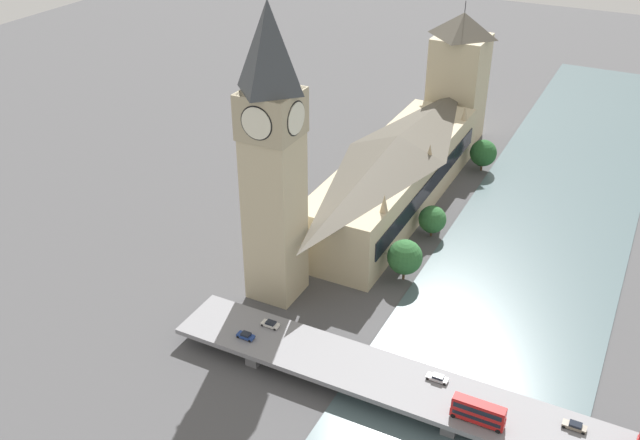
% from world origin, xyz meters
% --- Properties ---
extents(ground_plane, '(600.00, 600.00, 0.00)m').
position_xyz_m(ground_plane, '(0.00, 0.00, 0.00)').
color(ground_plane, '#4C4C4F').
extents(river_water, '(49.93, 360.00, 0.30)m').
position_xyz_m(river_water, '(-30.97, 0.00, 0.15)').
color(river_water, '#4C6066').
rests_on(river_water, ground_plane).
extents(parliament_hall, '(22.97, 92.92, 24.31)m').
position_xyz_m(parliament_hall, '(14.25, -8.00, 12.07)').
color(parliament_hall, '#C1B28E').
rests_on(parliament_hall, ground_plane).
extents(clock_tower, '(13.31, 13.31, 75.29)m').
position_xyz_m(clock_tower, '(24.41, 48.51, 39.75)').
color(clock_tower, '#C1B28E').
rests_on(clock_tower, ground_plane).
extents(victoria_tower, '(18.48, 18.48, 51.77)m').
position_xyz_m(victoria_tower, '(14.31, -67.70, 23.89)').
color(victoria_tower, '#C1B28E').
rests_on(victoria_tower, ground_plane).
extents(road_bridge, '(131.87, 15.31, 4.45)m').
position_xyz_m(road_bridge, '(-30.97, 70.21, 3.55)').
color(road_bridge, slate).
rests_on(road_bridge, ground_plane).
extents(double_decker_bus_rear, '(10.75, 2.49, 4.96)m').
position_xyz_m(double_decker_bus_rear, '(-35.93, 74.04, 7.17)').
color(double_decker_bus_rear, red).
rests_on(double_decker_bus_rear, road_bridge).
extents(car_northbound_lead, '(4.65, 1.82, 1.42)m').
position_xyz_m(car_northbound_lead, '(-53.45, 67.20, 5.16)').
color(car_northbound_lead, slate).
rests_on(car_northbound_lead, road_bridge).
extents(car_northbound_mid, '(4.27, 1.93, 1.33)m').
position_xyz_m(car_northbound_mid, '(15.70, 66.75, 5.12)').
color(car_northbound_mid, silver).
rests_on(car_northbound_mid, road_bridge).
extents(car_northbound_tail, '(4.10, 1.84, 1.46)m').
position_xyz_m(car_northbound_tail, '(18.56, 73.03, 5.18)').
color(car_northbound_tail, navy).
rests_on(car_northbound_tail, road_bridge).
extents(car_southbound_lead, '(4.64, 1.77, 1.40)m').
position_xyz_m(car_southbound_lead, '(-25.11, 66.40, 5.14)').
color(car_southbound_lead, silver).
rests_on(car_southbound_lead, road_bridge).
extents(tree_embankment_near, '(8.15, 8.15, 9.64)m').
position_xyz_m(tree_embankment_near, '(-2.17, 3.72, 5.56)').
color(tree_embankment_near, brown).
rests_on(tree_embankment_near, ground_plane).
extents(tree_embankment_mid, '(9.21, 9.21, 11.22)m').
position_xyz_m(tree_embankment_mid, '(-3.24, -45.92, 6.61)').
color(tree_embankment_mid, brown).
rests_on(tree_embankment_mid, ground_plane).
extents(tree_embankment_far, '(9.44, 9.44, 11.71)m').
position_xyz_m(tree_embankment_far, '(-2.96, 28.35, 6.99)').
color(tree_embankment_far, brown).
rests_on(tree_embankment_far, ground_plane).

